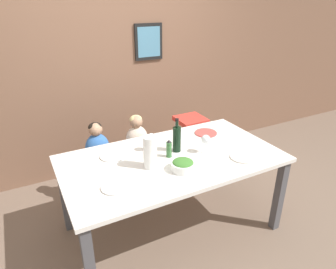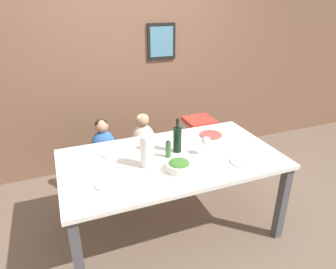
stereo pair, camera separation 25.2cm
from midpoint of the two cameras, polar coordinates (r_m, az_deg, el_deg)
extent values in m
plane|color=#705B4C|center=(2.98, -1.82, -17.29)|extent=(14.00, 14.00, 0.00)
cube|color=brown|center=(3.61, -12.38, 13.86)|extent=(10.00, 0.06, 2.70)
cube|color=black|center=(3.68, -5.76, 17.13)|extent=(0.34, 0.02, 0.42)
cube|color=teal|center=(3.67, -5.68, 17.11)|extent=(0.28, 0.00, 0.34)
cube|color=white|center=(2.55, -2.04, -4.74)|extent=(1.84, 1.02, 0.03)
cube|color=#4C4C51|center=(2.26, -18.08, -23.22)|extent=(0.07, 0.07, 0.73)
cube|color=#4C4C51|center=(2.89, 18.06, -11.05)|extent=(0.07, 0.07, 0.73)
cube|color=#4C4C51|center=(2.94, -21.51, -10.93)|extent=(0.07, 0.07, 0.73)
cube|color=#4C4C51|center=(3.46, 7.71, -3.71)|extent=(0.07, 0.07, 0.73)
cylinder|color=silver|center=(3.18, -16.58, -10.85)|extent=(0.04, 0.04, 0.40)
cylinder|color=silver|center=(3.22, -11.71, -9.73)|extent=(0.04, 0.04, 0.40)
cylinder|color=silver|center=(3.41, -17.61, -8.36)|extent=(0.04, 0.04, 0.40)
cylinder|color=silver|center=(3.45, -13.08, -7.35)|extent=(0.04, 0.04, 0.40)
cube|color=silver|center=(3.19, -15.18, -5.65)|extent=(0.37, 0.37, 0.05)
cylinder|color=silver|center=(3.25, -9.20, -9.11)|extent=(0.04, 0.04, 0.40)
cylinder|color=silver|center=(3.33, -4.65, -7.96)|extent=(0.04, 0.04, 0.40)
cylinder|color=silver|center=(3.48, -10.73, -6.81)|extent=(0.04, 0.04, 0.40)
cylinder|color=silver|center=(3.55, -6.45, -5.79)|extent=(0.04, 0.04, 0.40)
cube|color=silver|center=(3.29, -7.98, -4.04)|extent=(0.37, 0.37, 0.05)
cylinder|color=silver|center=(3.43, 1.42, -4.04)|extent=(0.04, 0.04, 0.70)
cylinder|color=silver|center=(3.54, 4.77, -3.17)|extent=(0.04, 0.04, 0.70)
cylinder|color=silver|center=(3.61, -0.41, -2.44)|extent=(0.04, 0.04, 0.70)
cylinder|color=silver|center=(3.71, 2.83, -1.67)|extent=(0.04, 0.04, 0.70)
cube|color=red|center=(3.41, 2.25, 2.75)|extent=(0.32, 0.32, 0.05)
ellipsoid|color=#3366B2|center=(3.11, -15.56, -2.67)|extent=(0.24, 0.18, 0.32)
sphere|color=tan|center=(3.02, -16.01, 0.91)|extent=(0.13, 0.13, 0.13)
ellipsoid|color=black|center=(3.02, -16.09, 1.31)|extent=(0.13, 0.13, 0.09)
ellipsoid|color=beige|center=(3.20, -8.17, -1.10)|extent=(0.24, 0.18, 0.32)
sphere|color=tan|center=(3.12, -8.41, 2.41)|extent=(0.13, 0.13, 0.13)
ellipsoid|color=#DBC684|center=(3.12, -8.48, 2.79)|extent=(0.13, 0.13, 0.09)
cylinder|color=black|center=(2.59, -1.10, -1.01)|extent=(0.07, 0.07, 0.22)
cylinder|color=black|center=(2.52, -1.13, 2.11)|extent=(0.03, 0.03, 0.08)
cylinder|color=black|center=(2.51, -1.13, 2.75)|extent=(0.03, 0.03, 0.02)
cylinder|color=white|center=(2.34, -6.51, -3.46)|extent=(0.11, 0.11, 0.27)
cylinder|color=white|center=(2.62, 4.33, -3.46)|extent=(0.06, 0.06, 0.00)
cylinder|color=white|center=(2.60, 4.36, -2.63)|extent=(0.01, 0.01, 0.08)
ellipsoid|color=white|center=(2.56, 4.42, -1.00)|extent=(0.08, 0.08, 0.08)
cylinder|color=white|center=(2.65, -5.86, -3.13)|extent=(0.06, 0.06, 0.00)
cylinder|color=white|center=(2.63, -5.90, -2.30)|extent=(0.01, 0.01, 0.08)
ellipsoid|color=white|center=(2.59, -5.98, -0.69)|extent=(0.08, 0.08, 0.08)
cylinder|color=white|center=(2.34, -0.23, -6.13)|extent=(0.19, 0.19, 0.07)
ellipsoid|color=#3D752D|center=(2.32, -0.23, -5.43)|extent=(0.16, 0.16, 0.05)
cylinder|color=silver|center=(2.21, -13.14, -9.75)|extent=(0.22, 0.22, 0.01)
cylinder|color=silver|center=(2.61, -13.22, -4.05)|extent=(0.22, 0.22, 0.01)
cylinder|color=#D14C47|center=(2.98, 4.84, 0.25)|extent=(0.22, 0.22, 0.01)
cylinder|color=silver|center=(2.57, 11.37, -4.32)|extent=(0.22, 0.22, 0.01)
cylinder|color=#336633|center=(2.51, -2.68, -2.96)|extent=(0.05, 0.05, 0.14)
cone|color=black|center=(2.48, -2.72, -1.31)|extent=(0.04, 0.04, 0.02)
camera|label=1|loc=(0.13, -92.86, -1.31)|focal=32.00mm
camera|label=2|loc=(0.13, 87.14, 1.31)|focal=32.00mm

